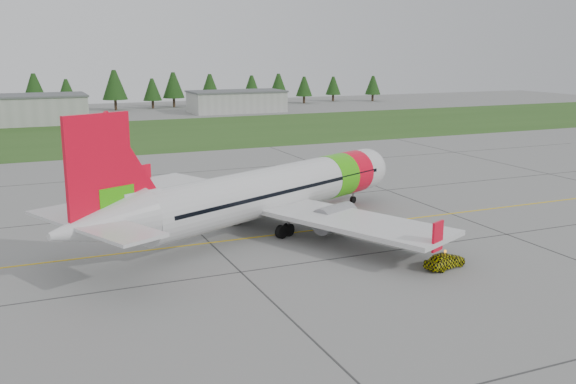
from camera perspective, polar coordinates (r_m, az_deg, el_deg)
name	(u,v)px	position (r m, az deg, el deg)	size (l,w,h in m)	color
ground	(412,248)	(54.30, 10.96, -4.89)	(320.00, 320.00, 0.00)	gray
aircraft	(268,192)	(58.37, -1.79, 0.01)	(36.69, 34.81, 11.77)	silver
follow_me_car	(446,245)	(49.43, 13.83, -4.61)	(1.44, 1.22, 3.58)	#D6D30B
grass_strip	(176,133)	(129.07, -9.94, 5.22)	(320.00, 50.00, 0.03)	#30561E
taxi_guideline	(364,224)	(60.78, 6.74, -2.85)	(120.00, 0.25, 0.02)	gold
hangar_west	(9,111)	(153.17, -23.56, 6.62)	(32.00, 14.00, 6.00)	#A8A8A3
hangar_east	(237,102)	(170.16, -4.59, 7.97)	(24.00, 12.00, 5.20)	#A8A8A3
treeline	(126,91)	(183.35, -14.17, 8.72)	(160.00, 8.00, 10.00)	#1C3F14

